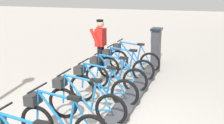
# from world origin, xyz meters

# --- Properties ---
(payment_kiosk) EXTENTS (0.36, 0.52, 1.28)m
(payment_kiosk) POSITION_xyz_m (0.05, -5.13, 0.67)
(payment_kiosk) COLOR #38383D
(payment_kiosk) RESTS_ON ground
(bike_docked_0) EXTENTS (1.72, 0.54, 1.02)m
(bike_docked_0) POSITION_xyz_m (0.63, -3.97, 0.43)
(bike_docked_0) COLOR black
(bike_docked_0) RESTS_ON ground
(bike_docked_1) EXTENTS (1.72, 0.54, 1.02)m
(bike_docked_1) POSITION_xyz_m (0.63, -3.05, 0.43)
(bike_docked_1) COLOR black
(bike_docked_1) RESTS_ON ground
(bike_docked_2) EXTENTS (1.72, 0.54, 1.02)m
(bike_docked_2) POSITION_xyz_m (0.63, -2.12, 0.43)
(bike_docked_2) COLOR black
(bike_docked_2) RESTS_ON ground
(bike_docked_3) EXTENTS (1.72, 0.54, 1.02)m
(bike_docked_3) POSITION_xyz_m (0.63, -1.19, 0.43)
(bike_docked_3) COLOR black
(bike_docked_3) RESTS_ON ground
(bike_docked_4) EXTENTS (1.72, 0.54, 1.02)m
(bike_docked_4) POSITION_xyz_m (0.63, -0.26, 0.43)
(bike_docked_4) COLOR black
(bike_docked_4) RESTS_ON ground
(bike_docked_5) EXTENTS (1.72, 0.54, 1.02)m
(bike_docked_5) POSITION_xyz_m (0.63, 0.66, 0.43)
(bike_docked_5) COLOR black
(bike_docked_5) RESTS_ON ground
(worker_near_rack) EXTENTS (0.46, 0.62, 1.66)m
(worker_near_rack) POSITION_xyz_m (1.62, -3.76, 0.91)
(worker_near_rack) COLOR white
(worker_near_rack) RESTS_ON ground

